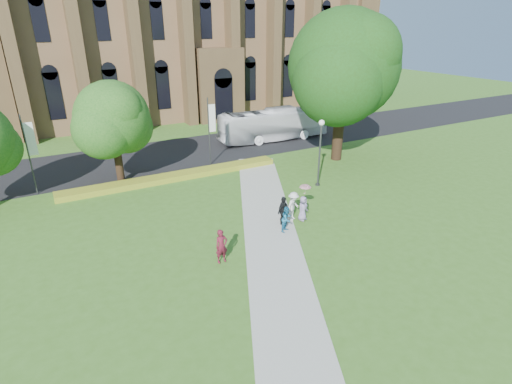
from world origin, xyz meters
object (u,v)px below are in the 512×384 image
large_tree (344,67)px  pedestrian_0 (221,246)px  streetlamp (320,145)px  tour_coach (273,125)px

large_tree → pedestrian_0: 21.23m
streetlamp → tour_coach: (3.68, 13.02, -1.59)m
large_tree → pedestrian_0: large_tree is taller
streetlamp → tour_coach: streetlamp is taller
streetlamp → pedestrian_0: size_ratio=2.75×
streetlamp → pedestrian_0: bearing=-150.0°
tour_coach → streetlamp: bearing=167.2°
pedestrian_0 → tour_coach: bearing=49.2°
streetlamp → large_tree: large_tree is taller
large_tree → pedestrian_0: (-16.64, -10.93, -7.37)m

